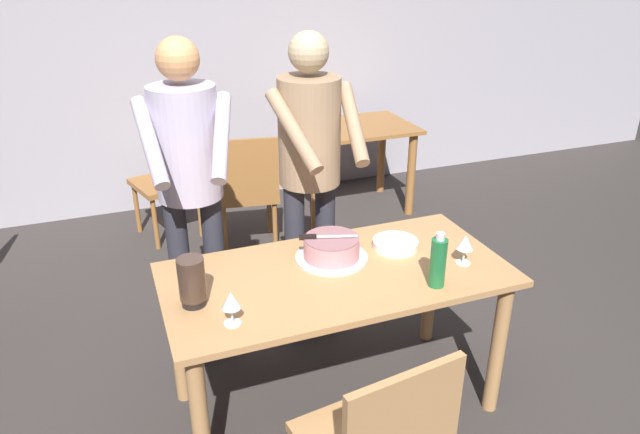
{
  "coord_description": "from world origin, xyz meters",
  "views": [
    {
      "loc": [
        -0.89,
        -2.11,
        2.07
      ],
      "look_at": [
        0.02,
        0.27,
        0.9
      ],
      "focal_mm": 32.92,
      "sensor_mm": 36.0,
      "label": 1
    }
  ],
  "objects_px": {
    "background_chair_0": "(174,173)",
    "background_chair_2": "(247,188)",
    "main_dining_table": "(336,295)",
    "water_bottle": "(438,262)",
    "cake_on_platter": "(332,249)",
    "wine_glass_near": "(231,301)",
    "person_cutting_cake": "(310,160)",
    "wine_glass_far": "(465,243)",
    "background_table": "(352,145)",
    "hurricane_lamp": "(192,282)",
    "plate_stack": "(395,244)",
    "cake_knife": "(316,237)",
    "person_standing_beside": "(189,173)"
  },
  "relations": [
    {
      "from": "main_dining_table",
      "to": "water_bottle",
      "type": "bearing_deg",
      "value": -35.82
    },
    {
      "from": "cake_on_platter",
      "to": "background_chair_2",
      "type": "xyz_separation_m",
      "value": [
        -0.0,
        1.63,
        -0.31
      ]
    },
    {
      "from": "plate_stack",
      "to": "wine_glass_far",
      "type": "height_order",
      "value": "wine_glass_far"
    },
    {
      "from": "water_bottle",
      "to": "person_standing_beside",
      "type": "height_order",
      "value": "person_standing_beside"
    },
    {
      "from": "cake_knife",
      "to": "person_cutting_cake",
      "type": "xyz_separation_m",
      "value": [
        0.14,
        0.45,
        0.21
      ]
    },
    {
      "from": "water_bottle",
      "to": "hurricane_lamp",
      "type": "distance_m",
      "value": 1.02
    },
    {
      "from": "background_table",
      "to": "cake_on_platter",
      "type": "bearing_deg",
      "value": -116.17
    },
    {
      "from": "background_chair_0",
      "to": "background_chair_2",
      "type": "height_order",
      "value": "same"
    },
    {
      "from": "person_standing_beside",
      "to": "background_table",
      "type": "distance_m",
      "value": 2.25
    },
    {
      "from": "main_dining_table",
      "to": "wine_glass_near",
      "type": "relative_size",
      "value": 10.76
    },
    {
      "from": "hurricane_lamp",
      "to": "person_cutting_cake",
      "type": "distance_m",
      "value": 0.99
    },
    {
      "from": "hurricane_lamp",
      "to": "wine_glass_near",
      "type": "bearing_deg",
      "value": -58.76
    },
    {
      "from": "wine_glass_far",
      "to": "background_chair_0",
      "type": "relative_size",
      "value": 0.16
    },
    {
      "from": "cake_on_platter",
      "to": "water_bottle",
      "type": "bearing_deg",
      "value": -48.89
    },
    {
      "from": "cake_on_platter",
      "to": "cake_knife",
      "type": "height_order",
      "value": "cake_knife"
    },
    {
      "from": "background_table",
      "to": "background_chair_2",
      "type": "relative_size",
      "value": 1.11
    },
    {
      "from": "cake_knife",
      "to": "wine_glass_far",
      "type": "xyz_separation_m",
      "value": [
        0.62,
        -0.28,
        -0.01
      ]
    },
    {
      "from": "background_chair_0",
      "to": "background_chair_2",
      "type": "relative_size",
      "value": 1.0
    },
    {
      "from": "cake_knife",
      "to": "person_cutting_cake",
      "type": "relative_size",
      "value": 0.15
    },
    {
      "from": "person_cutting_cake",
      "to": "background_chair_2",
      "type": "height_order",
      "value": "person_cutting_cake"
    },
    {
      "from": "wine_glass_far",
      "to": "background_chair_0",
      "type": "xyz_separation_m",
      "value": [
        -1.0,
        2.38,
        -0.36
      ]
    },
    {
      "from": "main_dining_table",
      "to": "cake_on_platter",
      "type": "distance_m",
      "value": 0.21
    },
    {
      "from": "wine_glass_far",
      "to": "background_chair_0",
      "type": "distance_m",
      "value": 2.61
    },
    {
      "from": "main_dining_table",
      "to": "wine_glass_far",
      "type": "xyz_separation_m",
      "value": [
        0.58,
        -0.13,
        0.22
      ]
    },
    {
      "from": "cake_knife",
      "to": "wine_glass_far",
      "type": "height_order",
      "value": "wine_glass_far"
    },
    {
      "from": "main_dining_table",
      "to": "wine_glass_far",
      "type": "height_order",
      "value": "wine_glass_far"
    },
    {
      "from": "background_chair_2",
      "to": "wine_glass_near",
      "type": "bearing_deg",
      "value": -105.58
    },
    {
      "from": "cake_knife",
      "to": "plate_stack",
      "type": "relative_size",
      "value": 1.2
    },
    {
      "from": "cake_on_platter",
      "to": "wine_glass_near",
      "type": "relative_size",
      "value": 2.36
    },
    {
      "from": "person_standing_beside",
      "to": "cake_on_platter",
      "type": "bearing_deg",
      "value": -42.2
    },
    {
      "from": "cake_knife",
      "to": "background_table",
      "type": "bearing_deg",
      "value": 62.06
    },
    {
      "from": "wine_glass_near",
      "to": "hurricane_lamp",
      "type": "height_order",
      "value": "hurricane_lamp"
    },
    {
      "from": "plate_stack",
      "to": "hurricane_lamp",
      "type": "height_order",
      "value": "hurricane_lamp"
    },
    {
      "from": "main_dining_table",
      "to": "background_chair_2",
      "type": "height_order",
      "value": "background_chair_2"
    },
    {
      "from": "water_bottle",
      "to": "plate_stack",
      "type": "bearing_deg",
      "value": 90.38
    },
    {
      "from": "wine_glass_far",
      "to": "wine_glass_near",
      "type": "bearing_deg",
      "value": -175.25
    },
    {
      "from": "wine_glass_far",
      "to": "water_bottle",
      "type": "bearing_deg",
      "value": -150.48
    },
    {
      "from": "person_cutting_cake",
      "to": "person_standing_beside",
      "type": "xyz_separation_m",
      "value": [
        -0.62,
        0.03,
        0.0
      ]
    },
    {
      "from": "background_table",
      "to": "main_dining_table",
      "type": "bearing_deg",
      "value": -115.39
    },
    {
      "from": "cake_on_platter",
      "to": "hurricane_lamp",
      "type": "relative_size",
      "value": 1.62
    },
    {
      "from": "wine_glass_near",
      "to": "person_standing_beside",
      "type": "distance_m",
      "value": 0.88
    },
    {
      "from": "background_chair_0",
      "to": "person_cutting_cake",
      "type": "bearing_deg",
      "value": -72.6
    },
    {
      "from": "wine_glass_far",
      "to": "person_cutting_cake",
      "type": "height_order",
      "value": "person_cutting_cake"
    },
    {
      "from": "cake_on_platter",
      "to": "wine_glass_far",
      "type": "height_order",
      "value": "wine_glass_far"
    },
    {
      "from": "background_table",
      "to": "background_chair_0",
      "type": "xyz_separation_m",
      "value": [
        -1.46,
        0.08,
        -0.09
      ]
    },
    {
      "from": "person_cutting_cake",
      "to": "person_standing_beside",
      "type": "height_order",
      "value": "same"
    },
    {
      "from": "plate_stack",
      "to": "background_chair_0",
      "type": "height_order",
      "value": "background_chair_0"
    },
    {
      "from": "wine_glass_near",
      "to": "person_cutting_cake",
      "type": "relative_size",
      "value": 0.08
    },
    {
      "from": "main_dining_table",
      "to": "wine_glass_far",
      "type": "relative_size",
      "value": 10.76
    },
    {
      "from": "person_cutting_cake",
      "to": "background_table",
      "type": "xyz_separation_m",
      "value": [
        0.94,
        1.58,
        -0.5
      ]
    }
  ]
}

